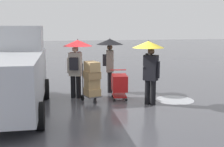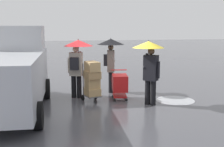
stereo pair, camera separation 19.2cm
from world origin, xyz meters
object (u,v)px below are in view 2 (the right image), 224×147
object	(u,v)px
hand_dolly_boxes	(92,79)
pedestrian_white_side	(111,53)
shopping_cart_vendor	(120,84)
cargo_van_parked_right	(10,73)
pedestrian_black_side	(77,55)
pedestrian_pink_side	(150,57)

from	to	relation	value
hand_dolly_boxes	pedestrian_white_side	xyz separation A→B (m)	(-0.92, -1.30, 0.78)
shopping_cart_vendor	hand_dolly_boxes	bearing A→B (deg)	6.92
cargo_van_parked_right	shopping_cart_vendor	xyz separation A→B (m)	(-3.62, -0.62, -0.61)
cargo_van_parked_right	pedestrian_black_side	xyz separation A→B (m)	(-2.18, -1.16, 0.39)
shopping_cart_vendor	hand_dolly_boxes	distance (m)	1.04
cargo_van_parked_right	hand_dolly_boxes	size ratio (longest dim) A/B	3.89
shopping_cart_vendor	pedestrian_white_side	distance (m)	1.55
pedestrian_pink_side	pedestrian_white_side	world-z (taller)	same
pedestrian_black_side	pedestrian_pink_side	bearing A→B (deg)	147.49
cargo_van_parked_right	pedestrian_pink_side	bearing A→B (deg)	176.68
cargo_van_parked_right	pedestrian_black_side	world-z (taller)	cargo_van_parked_right
hand_dolly_boxes	pedestrian_pink_side	distance (m)	2.10
cargo_van_parked_right	pedestrian_pink_side	distance (m)	4.43
hand_dolly_boxes	pedestrian_pink_side	bearing A→B (deg)	157.18
hand_dolly_boxes	cargo_van_parked_right	bearing A→B (deg)	10.75
pedestrian_black_side	pedestrian_white_side	distance (m)	1.49
cargo_van_parked_right	pedestrian_white_side	xyz separation A→B (m)	(-3.53, -1.79, 0.39)
cargo_van_parked_right	pedestrian_black_side	size ratio (longest dim) A/B	2.53
cargo_van_parked_right	pedestrian_white_side	size ratio (longest dim) A/B	2.53
pedestrian_pink_side	pedestrian_white_side	bearing A→B (deg)	-67.06
pedestrian_black_side	pedestrian_white_side	bearing A→B (deg)	-154.95
pedestrian_pink_side	cargo_van_parked_right	bearing A→B (deg)	-3.32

